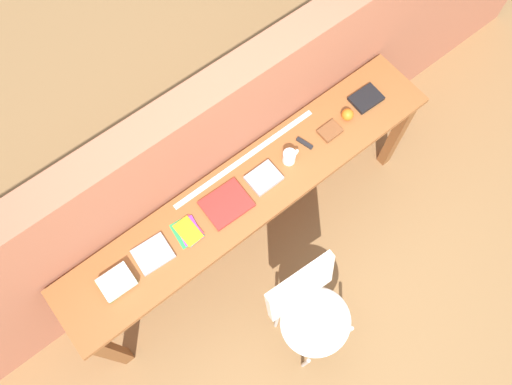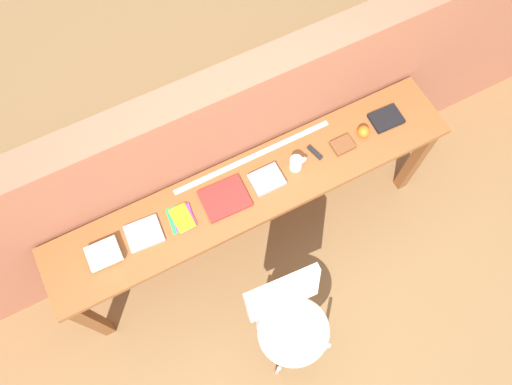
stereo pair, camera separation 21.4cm
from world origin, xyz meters
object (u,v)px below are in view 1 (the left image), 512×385
at_px(book_stack_leftmost, 117,282).
at_px(magazine_cycling, 153,254).
at_px(leather_journal_brown, 330,131).
at_px(book_open_centre, 226,204).
at_px(sports_ball_small, 348,115).
at_px(chair_white_moulded, 310,310).
at_px(multitool_folded, 305,143).
at_px(book_repair_rightmost, 366,99).
at_px(pamphlet_pile_colourful, 188,231).
at_px(mug, 290,157).

xyz_separation_m(book_stack_leftmost, magazine_cycling, (0.24, 0.01, -0.02)).
xyz_separation_m(book_stack_leftmost, leather_journal_brown, (1.50, -0.01, -0.01)).
distance_m(magazine_cycling, book_open_centre, 0.49).
bearing_deg(sports_ball_small, chair_white_moulded, -140.41).
bearing_deg(multitool_folded, book_repair_rightmost, -0.04).
xyz_separation_m(magazine_cycling, leather_journal_brown, (1.27, -0.03, 0.00)).
height_order(book_stack_leftmost, pamphlet_pile_colourful, book_stack_leftmost).
relative_size(magazine_cycling, book_open_centre, 0.75).
height_order(book_stack_leftmost, sports_ball_small, sports_ball_small).
distance_m(chair_white_moulded, sports_ball_small, 1.20).
bearing_deg(sports_ball_small, book_repair_rightmost, 7.12).
height_order(book_stack_leftmost, book_open_centre, book_stack_leftmost).
distance_m(pamphlet_pile_colourful, book_repair_rightmost, 1.37).
bearing_deg(book_open_centre, book_repair_rightmost, 2.80).
distance_m(book_stack_leftmost, book_repair_rightmost, 1.83).
distance_m(chair_white_moulded, leather_journal_brown, 1.08).
xyz_separation_m(chair_white_moulded, mug, (0.41, 0.72, 0.40)).
bearing_deg(mug, magazine_cycling, 178.72).
bearing_deg(magazine_cycling, book_repair_rightmost, 4.29).
xyz_separation_m(leather_journal_brown, sports_ball_small, (0.15, 0.01, 0.03)).
bearing_deg(chair_white_moulded, leather_journal_brown, 44.45).
height_order(leather_journal_brown, sports_ball_small, sports_ball_small).
height_order(multitool_folded, leather_journal_brown, leather_journal_brown).
distance_m(book_stack_leftmost, book_open_centre, 0.73).
relative_size(mug, leather_journal_brown, 0.85).
bearing_deg(magazine_cycling, leather_journal_brown, 2.78).
bearing_deg(book_open_centre, leather_journal_brown, 0.72).
relative_size(mug, book_repair_rightmost, 0.58).
relative_size(book_open_centre, mug, 2.36).
bearing_deg(book_open_centre, pamphlet_pile_colourful, -179.25).
xyz_separation_m(book_stack_leftmost, book_repair_rightmost, (1.83, 0.02, -0.01)).
height_order(pamphlet_pile_colourful, leather_journal_brown, leather_journal_brown).
bearing_deg(mug, chair_white_moulded, -119.66).
bearing_deg(magazine_cycling, pamphlet_pile_colourful, 1.23).
bearing_deg(multitool_folded, chair_white_moulded, -126.53).
distance_m(sports_ball_small, book_repair_rightmost, 0.19).
bearing_deg(book_stack_leftmost, chair_white_moulded, -42.81).
bearing_deg(leather_journal_brown, pamphlet_pile_colourful, 178.54).
relative_size(chair_white_moulded, mug, 8.10).
bearing_deg(book_repair_rightmost, mug, -175.60).
distance_m(pamphlet_pile_colourful, multitool_folded, 0.87).
bearing_deg(book_repair_rightmost, chair_white_moulded, -142.71).
distance_m(book_stack_leftmost, pamphlet_pile_colourful, 0.46).
xyz_separation_m(chair_white_moulded, book_open_centre, (-0.05, 0.72, 0.36)).
distance_m(book_stack_leftmost, sports_ball_small, 1.65).
bearing_deg(sports_ball_small, mug, -179.59).
distance_m(mug, multitool_folded, 0.15).
relative_size(magazine_cycling, mug, 1.78).
xyz_separation_m(sports_ball_small, book_repair_rightmost, (0.18, 0.02, -0.02)).
height_order(chair_white_moulded, sports_ball_small, sports_ball_small).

